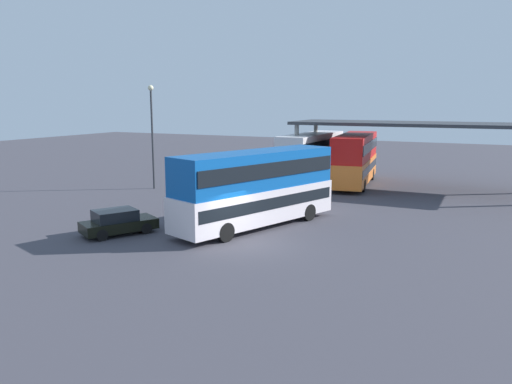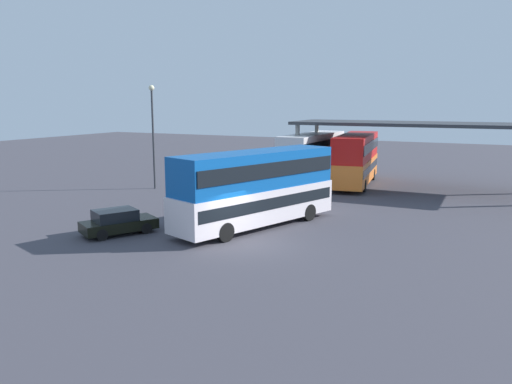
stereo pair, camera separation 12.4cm
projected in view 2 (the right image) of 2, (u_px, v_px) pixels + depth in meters
The scene contains 7 objects.
ground_plane at pixel (247, 245), 24.99m from camera, with size 140.00×140.00×0.00m, color #424049.
double_decker_main at pixel (256, 186), 28.22m from camera, with size 5.88×10.85×4.28m.
parked_hatchback at pixel (118, 222), 26.92m from camera, with size 3.38×4.21×1.35m.
double_decker_near_canopy at pixel (312, 155), 44.35m from camera, with size 2.70×10.66×4.23m.
double_decker_mid_row at pixel (356, 157), 42.55m from camera, with size 3.85×10.80×4.27m.
depot_canopy at pixel (420, 127), 39.96m from camera, with size 20.15×6.42×5.35m.
lamppost_tall at pixel (153, 125), 40.25m from camera, with size 0.44×0.44×8.26m.
Camera 2 is at (11.05, -21.45, 7.01)m, focal length 35.46 mm.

